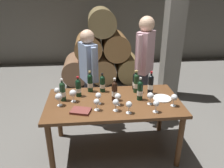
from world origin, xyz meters
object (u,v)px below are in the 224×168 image
Objects in this scene: wine_glass_1 at (59,97)px; wine_glass_4 at (156,104)px; wine_glass_3 at (97,102)px; wine_glass_7 at (98,96)px; wine_glass_6 at (118,97)px; wine_glass_9 at (57,91)px; wine_bottle_4 at (140,90)px; wine_bottle_7 at (102,84)px; dining_table at (114,107)px; sommelier_presenting at (145,61)px; wine_glass_8 at (150,96)px; wine_glass_5 at (73,93)px; wine_glass_10 at (115,103)px; wine_bottle_8 at (78,88)px; wine_glass_2 at (174,98)px; wine_bottle_6 at (115,91)px; wine_glass_0 at (129,105)px; wine_bottle_3 at (136,83)px; wine_bottle_0 at (63,91)px; serving_plate at (162,98)px; taster_seated_left at (89,71)px; tasting_notebook at (81,111)px; wine_bottle_5 at (90,83)px; wine_bottle_1 at (151,84)px.

wine_glass_1 reaches higher than wine_glass_4.
wine_glass_7 is (0.03, 0.16, 0.00)m from wine_glass_3.
wine_glass_9 is at bearing 161.55° from wine_glass_6.
wine_glass_1 is 1.10× the size of wine_glass_3.
wine_glass_6 is (-0.30, -0.11, -0.02)m from wine_bottle_4.
wine_bottle_7 is 0.51m from wine_glass_3.
dining_table is 0.99× the size of sommelier_presenting.
wine_glass_8 is (0.63, -0.07, 0.00)m from wine_glass_7.
wine_glass_5 reaches higher than wine_glass_10.
wine_glass_5 is at bearing -111.91° from wine_bottle_8.
wine_glass_2 is at bearing 0.72° from wine_glass_3.
wine_glass_0 is at bearing -69.18° from wine_bottle_6.
sommelier_presenting is at bearing 66.06° from wine_bottle_3.
wine_glass_10 is at bearing 170.99° from wine_glass_4.
wine_bottle_0 is at bearing 172.66° from dining_table.
wine_glass_7 reaches higher than wine_glass_10.
wine_bottle_4 is at bearing 178.86° from serving_plate.
wine_bottle_8 is 1.22m from wine_glass_2.
wine_bottle_0 is 0.22m from wine_bottle_8.
wine_bottle_7 is 0.97m from wine_glass_2.
wine_glass_4 is 1.03m from wine_glass_5.
wine_glass_6 is at bearing -67.01° from taster_seated_left.
wine_glass_3 is at bearing 164.15° from wine_glass_0.
wine_glass_0 is at bearing -63.86° from wine_glass_6.
wine_glass_9 is (-0.27, -0.04, -0.02)m from wine_bottle_8.
wine_glass_9 is (-0.59, -0.15, -0.01)m from wine_bottle_7.
wine_glass_0 is 1.13m from taster_seated_left.
wine_glass_1 is at bearing 162.01° from tasting_notebook.
sommelier_presenting is (1.28, 0.60, 0.18)m from wine_glass_9.
serving_plate is at bearing 10.16° from wine_glass_6.
wine_bottle_4 reaches higher than wine_glass_6.
wine_glass_1 reaches higher than tasting_notebook.
taster_seated_left reaches higher than tasting_notebook.
wine_bottle_5 is at bearing 148.59° from wine_glass_8.
serving_plate is 1.19m from taster_seated_left.
wine_bottle_0 is 0.98m from wine_bottle_3.
wine_bottle_5 reaches higher than wine_glass_6.
wine_bottle_4 is 0.38m from wine_glass_0.
wine_bottle_3 is 1.05m from wine_glass_9.
tasting_notebook is 1.41m from sommelier_presenting.
taster_seated_left is (-0.76, 1.04, 0.06)m from wine_glass_4.
wine_bottle_3 reaches higher than wine_glass_7.
dining_table is 1.01m from sommelier_presenting.
wine_bottle_6 is 1.97× the size of wine_glass_6.
wine_bottle_6 reaches higher than wine_glass_0.
wine_bottle_5 is at bearing 124.47° from wine_glass_0.
wine_bottle_7 reaches higher than wine_glass_0.
wine_bottle_4 reaches higher than wine_bottle_7.
sommelier_presenting is at bearing 85.58° from wine_bottle_1.
sommelier_presenting reaches higher than wine_bottle_3.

